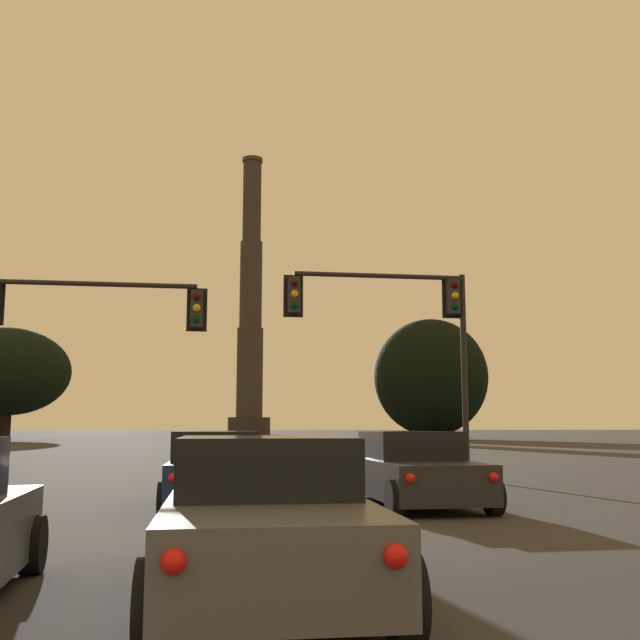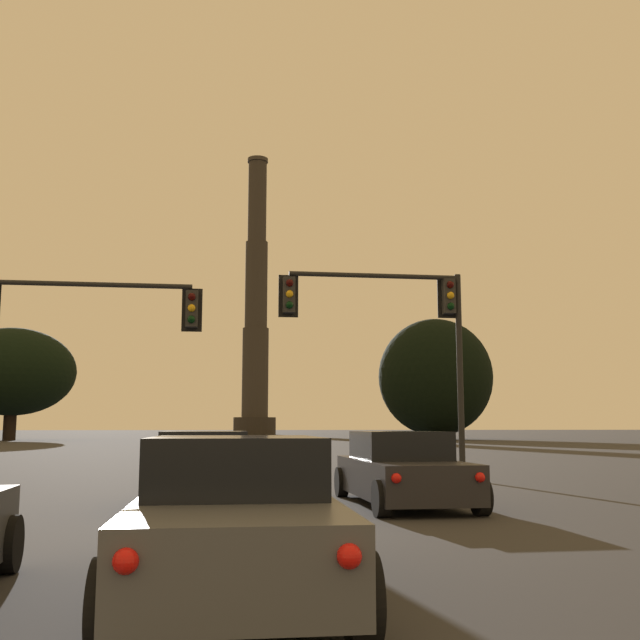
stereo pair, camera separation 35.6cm
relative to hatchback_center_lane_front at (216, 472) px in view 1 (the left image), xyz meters
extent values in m
cylinder|color=black|center=(-1.95, -6.25, -0.36)|extent=(0.25, 0.61, 0.60)
cube|color=navy|center=(0.00, 0.10, -0.14)|extent=(1.79, 4.03, 0.72)
cube|color=black|center=(-0.01, -0.30, 0.50)|extent=(1.59, 1.93, 0.55)
cylinder|color=black|center=(-0.81, 1.74, -0.36)|extent=(0.23, 0.60, 0.60)
cylinder|color=black|center=(0.87, 1.71, -0.36)|extent=(0.23, 0.60, 0.60)
cylinder|color=black|center=(-0.87, -1.51, -0.36)|extent=(0.23, 0.60, 0.60)
cylinder|color=black|center=(0.81, -1.54, -0.36)|extent=(0.23, 0.60, 0.60)
sphere|color=red|center=(-0.72, -1.91, 0.02)|extent=(0.17, 0.17, 0.17)
sphere|color=red|center=(0.64, -1.94, 0.02)|extent=(0.17, 0.17, 0.17)
cube|color=#232328|center=(3.84, -0.17, -0.14)|extent=(1.86, 4.62, 0.70)
cube|color=black|center=(3.84, 0.06, 0.49)|extent=(1.65, 2.22, 0.55)
cylinder|color=black|center=(2.94, 1.72, -0.34)|extent=(0.23, 0.64, 0.64)
cylinder|color=black|center=(4.70, 1.75, -0.34)|extent=(0.23, 0.64, 0.64)
cylinder|color=black|center=(2.99, -2.08, -0.34)|extent=(0.23, 0.64, 0.64)
cylinder|color=black|center=(4.75, -2.05, -0.34)|extent=(0.23, 0.64, 0.64)
sphere|color=red|center=(3.15, -2.50, 0.02)|extent=(0.17, 0.17, 0.17)
sphere|color=red|center=(4.59, -2.48, 0.02)|extent=(0.17, 0.17, 0.17)
cube|color=#4C4F54|center=(0.39, -7.40, -0.14)|extent=(1.84, 4.62, 0.70)
cube|color=black|center=(0.40, -7.17, 0.49)|extent=(1.64, 2.21, 0.55)
cylinder|color=black|center=(-0.47, -5.49, -0.34)|extent=(0.23, 0.64, 0.64)
cylinder|color=black|center=(1.29, -5.50, -0.34)|extent=(0.23, 0.64, 0.64)
cylinder|color=black|center=(-0.50, -9.29, -0.34)|extent=(0.23, 0.64, 0.64)
cylinder|color=black|center=(1.26, -9.30, -0.34)|extent=(0.23, 0.64, 0.64)
sphere|color=red|center=(-0.35, -9.71, 0.02)|extent=(0.17, 0.17, 0.17)
sphere|color=red|center=(1.09, -9.72, 0.02)|extent=(0.17, 0.17, 0.17)
cylinder|color=black|center=(7.28, 6.50, 2.35)|extent=(0.18, 0.18, 6.03)
cylinder|color=black|center=(7.28, 6.50, -0.61)|extent=(0.40, 0.40, 0.10)
cube|color=#282828|center=(6.99, 6.50, 4.70)|extent=(0.34, 0.34, 1.04)
cube|color=black|center=(6.99, 6.68, 4.70)|extent=(0.58, 0.03, 1.25)
sphere|color=#320504|center=(6.99, 6.31, 5.02)|extent=(0.22, 0.22, 0.22)
sphere|color=#F2AD14|center=(6.99, 6.31, 4.70)|extent=(0.22, 0.22, 0.22)
sphere|color=black|center=(6.99, 6.31, 4.37)|extent=(0.22, 0.22, 0.22)
cylinder|color=black|center=(4.74, 6.50, 5.27)|extent=(5.07, 0.14, 0.14)
sphere|color=black|center=(7.28, 6.50, 5.27)|extent=(0.18, 0.18, 0.18)
cube|color=#282828|center=(2.20, 6.50, 4.63)|extent=(0.34, 0.34, 1.04)
cube|color=black|center=(2.20, 6.68, 4.63)|extent=(0.58, 0.03, 1.25)
sphere|color=#320504|center=(2.20, 6.31, 4.95)|extent=(0.22, 0.22, 0.22)
sphere|color=#F2AD14|center=(2.20, 6.31, 4.63)|extent=(0.22, 0.22, 0.22)
sphere|color=black|center=(2.20, 6.31, 4.30)|extent=(0.22, 0.22, 0.22)
cylinder|color=black|center=(-3.47, 6.52, 4.80)|extent=(5.82, 0.14, 0.14)
cube|color=#282828|center=(-0.56, 6.52, 4.16)|extent=(0.34, 0.34, 1.04)
cube|color=black|center=(-0.56, 6.70, 4.16)|extent=(0.58, 0.03, 1.25)
sphere|color=#320504|center=(-0.56, 6.33, 4.48)|extent=(0.22, 0.22, 0.22)
sphere|color=#F2AD14|center=(-0.56, 6.33, 4.16)|extent=(0.22, 0.22, 0.22)
sphere|color=black|center=(-0.56, 6.33, 3.84)|extent=(0.22, 0.22, 0.22)
cylinder|color=#2B2722|center=(6.86, 120.58, 0.88)|extent=(7.59, 7.59, 3.08)
cylinder|color=#332D28|center=(6.86, 120.58, 10.46)|extent=(4.74, 4.74, 16.09)
cylinder|color=#332D28|center=(6.86, 120.58, 26.56)|extent=(4.08, 4.08, 16.09)
cylinder|color=#332D28|center=(6.86, 120.58, 42.65)|extent=(3.41, 3.41, 16.09)
cylinder|color=#38322C|center=(6.86, 120.58, 50.35)|extent=(3.82, 3.82, 0.70)
cylinder|color=black|center=(-22.07, 70.80, 1.26)|extent=(1.34, 1.34, 3.85)
ellipsoid|color=black|center=(-22.07, 70.80, 6.79)|extent=(13.43, 12.09, 9.59)
cylinder|color=black|center=(25.64, 70.78, 0.39)|extent=(1.35, 1.35, 2.11)
ellipsoid|color=black|center=(25.64, 70.78, 6.60)|extent=(13.46, 12.11, 13.76)
camera|label=1|loc=(-0.14, -14.69, 0.87)|focal=42.00mm
camera|label=2|loc=(0.21, -14.74, 0.87)|focal=42.00mm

